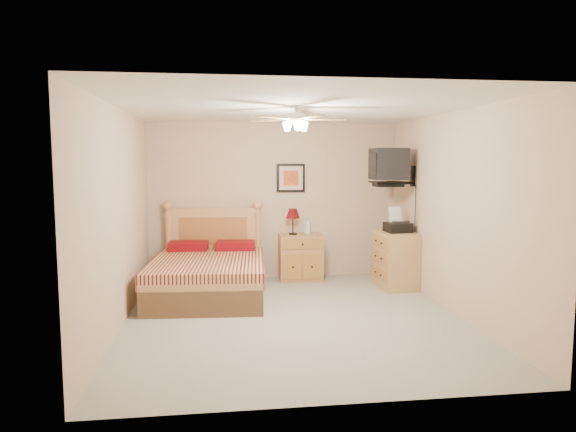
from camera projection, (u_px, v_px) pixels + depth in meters
name	position (u px, v px, depth m)	size (l,w,h in m)	color
floor	(293.00, 318.00, 6.21)	(4.50, 4.50, 0.00)	gray
ceiling	(294.00, 108.00, 5.94)	(4.00, 4.50, 0.04)	white
wall_back	(274.00, 201.00, 8.30)	(4.00, 0.04, 2.50)	#C0A68D
wall_front	(335.00, 247.00, 3.86)	(4.00, 0.04, 2.50)	#C0A68D
wall_left	(119.00, 218.00, 5.82)	(0.04, 4.50, 2.50)	#C0A68D
wall_right	(454.00, 213.00, 6.33)	(0.04, 4.50, 2.50)	#C0A68D
bed	(208.00, 252.00, 7.11)	(1.51, 1.98, 1.28)	tan
nightstand	(300.00, 257.00, 8.20)	(0.67, 0.50, 0.73)	#A06844
table_lamp	(293.00, 222.00, 8.15)	(0.22, 0.22, 0.41)	#5B0A0D
lotion_bottle	(308.00, 226.00, 8.17)	(0.10, 0.10, 0.26)	silver
framed_picture	(291.00, 178.00, 8.27)	(0.46, 0.04, 0.46)	black
dresser	(395.00, 260.00, 7.68)	(0.50, 0.72, 0.85)	#A87B4A
fax_machine	(398.00, 220.00, 7.56)	(0.35, 0.37, 0.37)	black
magazine_lower	(388.00, 229.00, 7.89)	(0.19, 0.26, 0.02)	beige
magazine_upper	(390.00, 227.00, 7.92)	(0.22, 0.30, 0.02)	gray
wall_tv	(398.00, 167.00, 7.56)	(0.56, 0.46, 0.58)	black
ceiling_fan	(296.00, 119.00, 5.76)	(1.14, 1.14, 0.28)	white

